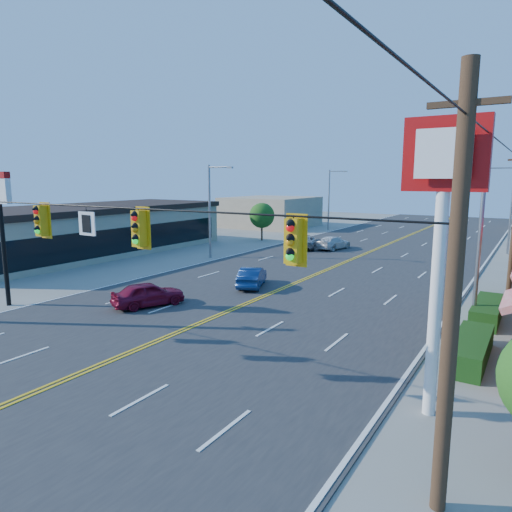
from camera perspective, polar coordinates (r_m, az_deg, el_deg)
The scene contains 16 objects.
ground at distance 17.63m, azimuth -21.77°, elevation -13.93°, with size 160.00×160.00×0.00m, color gray.
road at distance 32.91m, azimuth 7.44°, elevation -2.39°, with size 20.00×120.00×0.06m, color #2D2D30.
signal_span at distance 16.46m, azimuth -23.07°, elevation 2.03°, with size 24.32×0.34×9.00m.
kfc_pylon at distance 13.54m, azimuth 22.25°, elevation 5.53°, with size 2.20×0.36×8.50m.
strip_mall at distance 44.88m, azimuth -20.18°, elevation 3.18°, with size 10.40×26.40×4.40m.
pizza_hut_sign at distance 27.77m, azimuth -29.34°, elevation 4.98°, with size 1.90×0.30×6.85m.
streetlight_se at distance 23.57m, azimuth 25.76°, elevation 3.01°, with size 2.55×0.25×8.00m.
streetlight_ne at distance 47.44m, azimuth 29.09°, elevation 5.63°, with size 2.55×0.25×8.00m.
streetlight_sw at distance 39.59m, azimuth -5.59°, elevation 6.23°, with size 2.55×0.25×8.00m.
streetlight_nw at distance 62.22m, azimuth 9.28°, elevation 7.38°, with size 2.55×0.25×8.00m.
tree_west at distance 50.84m, azimuth 0.74°, elevation 5.08°, with size 2.80×2.80×4.20m.
bld_west_far at distance 66.46m, azimuth 1.86°, elevation 5.55°, with size 11.00×12.00×4.20m, color tan.
car_magenta at distance 25.32m, azimuth -13.31°, elevation -4.77°, with size 1.55×3.86×1.31m, color maroon.
car_blue at distance 29.02m, azimuth -0.51°, elevation -2.72°, with size 1.33×3.83×1.26m, color navy.
car_white at distance 45.06m, azimuth 9.65°, elevation 1.58°, with size 1.75×4.30×1.25m, color silver.
car_silver at distance 45.11m, azimuth 6.01°, elevation 1.73°, with size 2.23×4.83×1.34m, color gray.
Camera 1 is at (13.31, -9.32, 6.85)m, focal length 32.00 mm.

